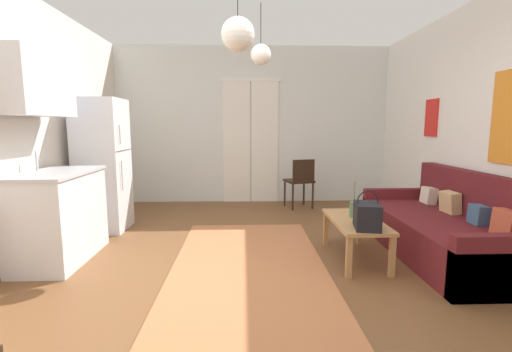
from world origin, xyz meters
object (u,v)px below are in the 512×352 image
(refrigerator, at_px, (103,165))
(pendant_lamp_far, at_px, (261,55))
(bamboo_vase, at_px, (354,209))
(handbag, at_px, (367,216))
(pendant_lamp_near, at_px, (238,34))
(accent_chair, at_px, (300,180))
(coffee_table, at_px, (356,225))
(couch, at_px, (447,230))

(refrigerator, relative_size, pendant_lamp_far, 2.51)
(bamboo_vase, relative_size, handbag, 1.05)
(pendant_lamp_near, xyz_separation_m, pendant_lamp_far, (0.25, 1.17, 0.06))
(pendant_lamp_near, bearing_deg, handbag, 5.62)
(refrigerator, relative_size, accent_chair, 2.07)
(handbag, bearing_deg, bamboo_vase, 88.64)
(coffee_table, height_order, bamboo_vase, bamboo_vase)
(coffee_table, height_order, pendant_lamp_far, pendant_lamp_far)
(pendant_lamp_far, bearing_deg, handbag, -48.12)
(handbag, bearing_deg, coffee_table, 90.02)
(accent_chair, bearing_deg, pendant_lamp_far, 49.14)
(couch, distance_m, coffee_table, 1.03)
(couch, relative_size, coffee_table, 2.16)
(refrigerator, xyz_separation_m, pendant_lamp_far, (2.05, -0.46, 1.33))
(coffee_table, xyz_separation_m, pendant_lamp_far, (-0.95, 0.73, 1.82))
(coffee_table, xyz_separation_m, refrigerator, (-2.99, 1.20, 0.50))
(refrigerator, bearing_deg, pendant_lamp_near, -42.24)
(bamboo_vase, bearing_deg, refrigerator, 160.03)
(handbag, height_order, pendant_lamp_far, pendant_lamp_far)
(coffee_table, bearing_deg, couch, 4.82)
(couch, bearing_deg, handbag, -158.20)
(coffee_table, distance_m, bamboo_vase, 0.18)
(bamboo_vase, xyz_separation_m, handbag, (-0.01, -0.43, 0.04))
(pendant_lamp_near, bearing_deg, refrigerator, 137.76)
(couch, height_order, handbag, couch)
(coffee_table, xyz_separation_m, bamboo_vase, (0.01, 0.11, 0.14))
(accent_chair, bearing_deg, bamboo_vase, 79.79)
(pendant_lamp_far, bearing_deg, bamboo_vase, -33.27)
(coffee_table, relative_size, bamboo_vase, 2.60)
(bamboo_vase, distance_m, handbag, 0.43)
(refrigerator, xyz_separation_m, pendant_lamp_near, (1.80, -1.64, 1.26))
(coffee_table, xyz_separation_m, accent_chair, (-0.21, 2.31, 0.12))
(accent_chair, xyz_separation_m, pendant_lamp_near, (-0.98, -2.75, 1.64))
(handbag, relative_size, refrigerator, 0.21)
(pendant_lamp_near, relative_size, pendant_lamp_far, 1.12)
(couch, xyz_separation_m, pendant_lamp_far, (-1.96, 0.65, 1.91))
(couch, xyz_separation_m, accent_chair, (-1.22, 2.23, 0.21))
(accent_chair, bearing_deg, couch, 102.95)
(bamboo_vase, distance_m, pendant_lamp_near, 2.09)
(coffee_table, relative_size, pendant_lamp_near, 1.29)
(coffee_table, distance_m, handbag, 0.37)
(handbag, bearing_deg, pendant_lamp_far, 131.88)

